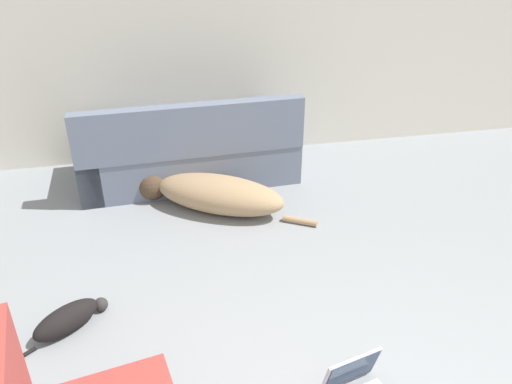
% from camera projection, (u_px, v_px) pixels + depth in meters
% --- Properties ---
extents(wall_back, '(7.12, 0.06, 2.43)m').
position_uv_depth(wall_back, '(240.00, 39.00, 5.05)').
color(wall_back, beige).
rests_on(wall_back, ground_plane).
extents(couch, '(2.10, 0.99, 0.87)m').
position_uv_depth(couch, '(189.00, 154.00, 4.86)').
color(couch, slate).
rests_on(couch, ground_plane).
extents(dog, '(1.53, 1.01, 0.32)m').
position_uv_depth(dog, '(212.00, 193.00, 4.39)').
color(dog, '#A38460').
rests_on(dog, ground_plane).
extents(cat, '(0.52, 0.42, 0.17)m').
position_uv_depth(cat, '(68.00, 319.00, 3.10)').
color(cat, black).
rests_on(cat, ground_plane).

